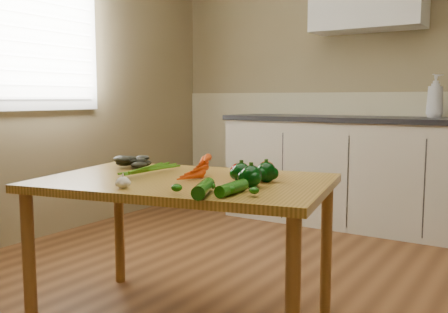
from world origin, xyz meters
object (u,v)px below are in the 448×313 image
tomato_b (266,168)px  soap_bottle_a (435,96)px  leafy_greens (135,159)px  pepper_c (251,176)px  garlic_bulb (123,183)px  tomato_c (265,171)px  pepper_a (241,173)px  zucchini_b (203,188)px  carrot_bunch (183,170)px  table (185,195)px  tomato_a (238,171)px  pepper_b (266,172)px  zucchini_a (232,188)px

tomato_b → soap_bottle_a: bearing=80.2°
leafy_greens → pepper_c: 0.83m
garlic_bulb → tomato_b: (0.33, 0.60, 0.01)m
soap_bottle_a → tomato_c: bearing=125.6°
garlic_bulb → pepper_a: 0.51m
zucchini_b → carrot_bunch: bearing=136.9°
table → tomato_a: tomato_a is taller
table → pepper_b: pepper_b is taller
tomato_a → zucchini_a: size_ratio=0.39×
carrot_bunch → leafy_greens: bearing=153.2°
soap_bottle_a → tomato_c: 2.20m
tomato_a → zucchini_b: size_ratio=0.36×
carrot_bunch → garlic_bulb: bearing=-103.6°
tomato_c → tomato_b: bearing=110.9°
tomato_a → zucchini_a: bearing=-62.4°
table → leafy_greens: leafy_greens is taller
soap_bottle_a → pepper_b: (-0.28, -2.25, -0.34)m
garlic_bulb → pepper_a: size_ratio=0.68×
pepper_c → tomato_a: bearing=133.6°
zucchini_b → pepper_b: bearing=81.7°
tomato_b → zucchini_a: bearing=-77.8°
carrot_bunch → pepper_a: bearing=-10.5°
tomato_b → zucchini_b: bearing=-87.6°
tomato_b → zucchini_a: 0.48m
carrot_bunch → tomato_b: size_ratio=3.10×
garlic_bulb → zucchini_a: bearing=16.6°
soap_bottle_a → pepper_a: bearing=125.5°
garlic_bulb → pepper_b: 0.61m
carrot_bunch → garlic_bulb: carrot_bunch is taller
leafy_greens → garlic_bulb: (0.39, -0.49, -0.02)m
zucchini_a → garlic_bulb: bearing=-163.4°
garlic_bulb → tomato_a: 0.54m
tomato_a → tomato_c: size_ratio=1.02×
pepper_c → zucchini_a: bearing=-84.7°
tomato_a → tomato_b: tomato_b is taller
tomato_b → zucchini_b: 0.55m
pepper_c → carrot_bunch: bearing=169.8°
garlic_bulb → pepper_b: size_ratio=0.65×
carrot_bunch → garlic_bulb: (-0.01, -0.38, -0.01)m
table → carrot_bunch: (-0.05, 0.05, 0.11)m
soap_bottle_a → pepper_a: soap_bottle_a is taller
soap_bottle_a → pepper_b: size_ratio=3.83×
tomato_a → tomato_b: (0.08, 0.12, 0.00)m
soap_bottle_a → tomato_a: (-0.44, -2.21, -0.35)m
pepper_c → zucchini_b: 0.26m
table → pepper_b: 0.39m
tomato_b → tomato_a: bearing=-123.2°
tomato_b → carrot_bunch: bearing=-145.2°
soap_bottle_a → leafy_greens: bearing=108.5°
table → pepper_a: pepper_a is taller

